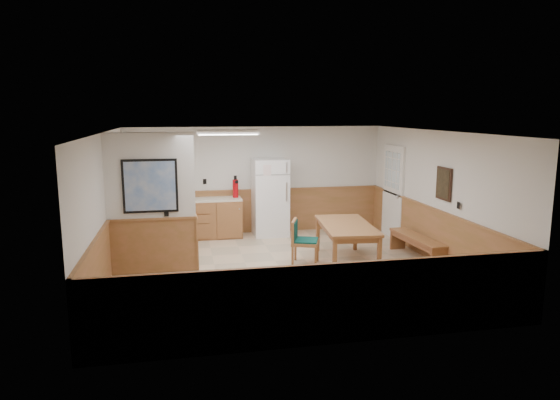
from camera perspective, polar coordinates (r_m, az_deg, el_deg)
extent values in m
plane|color=tan|center=(9.17, 0.12, -8.01)|extent=(6.00, 6.00, 0.00)
cube|color=white|center=(8.72, 0.13, 7.80)|extent=(6.00, 6.00, 0.02)
cube|color=silver|center=(11.78, -2.76, 2.29)|extent=(6.00, 0.02, 2.50)
cube|color=silver|center=(9.89, 17.43, 0.32)|extent=(0.02, 6.00, 2.50)
cube|color=silver|center=(8.78, -19.44, -0.98)|extent=(0.02, 6.00, 2.50)
cube|color=#A86743|center=(11.88, -2.71, -1.31)|extent=(6.00, 0.04, 1.00)
cube|color=#A86743|center=(10.03, 17.10, -3.91)|extent=(0.04, 6.00, 1.00)
cube|color=#A86743|center=(8.95, -19.03, -5.69)|extent=(0.04, 6.00, 1.00)
cube|color=silver|center=(8.83, -14.63, 2.61)|extent=(1.50, 0.15, 1.50)
cube|color=#A86743|center=(9.07, -14.27, -5.24)|extent=(1.50, 0.17, 1.00)
cube|color=black|center=(8.75, -14.62, 1.56)|extent=(0.92, 0.03, 0.92)
cube|color=silver|center=(8.74, -14.62, 1.55)|extent=(0.84, 0.01, 0.84)
cube|color=brown|center=(11.50, -7.92, -2.14)|extent=(1.40, 0.60, 0.86)
cube|color=brown|center=(11.51, -15.25, -2.39)|extent=(0.06, 0.60, 0.86)
cube|color=brown|center=(11.48, -11.56, -2.27)|extent=(0.06, 0.60, 0.86)
cube|color=beige|center=(11.40, -9.98, 0.00)|extent=(2.20, 0.60, 0.04)
cube|color=beige|center=(11.68, -10.03, 0.59)|extent=(2.20, 0.02, 0.10)
cube|color=white|center=(11.59, 12.77, 0.80)|extent=(0.05, 1.02, 2.15)
cube|color=white|center=(11.59, 12.72, 0.80)|extent=(0.04, 0.90, 2.05)
cube|color=silver|center=(11.51, 12.71, 3.37)|extent=(0.02, 0.76, 0.80)
cube|color=white|center=(11.60, -13.09, 3.41)|extent=(0.80, 0.03, 1.00)
cube|color=silver|center=(11.59, -13.09, 3.40)|extent=(0.70, 0.01, 0.90)
cube|color=black|center=(9.57, 18.22, 1.79)|extent=(0.03, 0.50, 0.60)
cube|color=black|center=(9.56, 18.11, 1.78)|extent=(0.01, 0.42, 0.52)
cube|color=white|center=(9.89, -5.97, 7.73)|extent=(1.20, 0.30, 0.08)
cube|color=white|center=(9.89, -5.96, 7.47)|extent=(1.15, 0.25, 0.01)
cube|color=white|center=(11.52, -1.14, 0.31)|extent=(0.80, 0.71, 1.78)
cube|color=silver|center=(11.12, 0.77, 3.76)|extent=(0.03, 0.02, 0.23)
cube|color=silver|center=(11.20, 0.76, 0.95)|extent=(0.03, 0.02, 0.42)
cube|color=olive|center=(9.51, 7.60, -2.90)|extent=(1.08, 1.90, 0.05)
cube|color=olive|center=(9.53, 7.59, -3.34)|extent=(0.97, 1.79, 0.10)
cube|color=olive|center=(8.72, 6.27, -6.62)|extent=(0.08, 0.08, 0.70)
cube|color=olive|center=(10.33, 4.34, -3.93)|extent=(0.08, 0.08, 0.70)
cube|color=olive|center=(8.91, 11.27, -6.39)|extent=(0.08, 0.08, 0.70)
cube|color=olive|center=(10.49, 8.60, -3.79)|extent=(0.08, 0.08, 0.70)
cube|color=olive|center=(10.09, 15.42, -4.18)|extent=(0.47, 1.63, 0.05)
cube|color=olive|center=(9.50, 17.39, -6.56)|extent=(0.33, 0.08, 0.40)
cube|color=olive|center=(10.80, 13.58, -4.39)|extent=(0.33, 0.08, 0.40)
cube|color=olive|center=(9.41, 2.92, -4.87)|extent=(0.63, 0.63, 0.06)
cube|color=#0F4C47|center=(9.40, 2.93, -4.61)|extent=(0.58, 0.58, 0.03)
cube|color=olive|center=(9.38, 1.63, -3.47)|extent=(0.22, 0.48, 0.40)
cube|color=#0F4C47|center=(9.41, 0.33, -3.42)|extent=(0.17, 0.41, 0.34)
cube|color=olive|center=(9.29, 1.45, -6.50)|extent=(0.05, 0.05, 0.39)
cube|color=olive|center=(9.70, 1.78, -5.79)|extent=(0.05, 0.05, 0.39)
cube|color=olive|center=(9.25, 4.10, -6.61)|extent=(0.05, 0.05, 0.39)
cube|color=olive|center=(9.66, 4.32, -5.88)|extent=(0.05, 0.05, 0.39)
cylinder|color=#AF0910|center=(11.45, -5.11, 1.31)|extent=(0.16, 0.16, 0.41)
cylinder|color=black|center=(11.42, -5.13, 2.57)|extent=(0.07, 0.07, 0.09)
cylinder|color=#167C2A|center=(11.35, -13.79, 0.50)|extent=(0.07, 0.07, 0.23)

